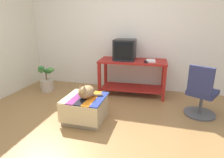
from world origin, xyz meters
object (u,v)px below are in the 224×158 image
object	(u,v)px
cat	(86,92)
potted_plant	(47,81)
ottoman_with_blanket	(85,108)
book	(151,61)
desk	(132,71)
keyboard	(124,61)
tv_monitor	(125,50)
stapler	(146,62)
office_chair	(201,95)

from	to	relation	value
cat	potted_plant	size ratio (longest dim) A/B	0.59
ottoman_with_blanket	book	bearing A→B (deg)	54.76
desk	ottoman_with_blanket	xyz separation A→B (m)	(-0.54, -1.33, -0.32)
potted_plant	cat	bearing A→B (deg)	-36.40
keyboard	potted_plant	size ratio (longest dim) A/B	0.65
tv_monitor	cat	distance (m)	1.52
desk	stapler	bearing A→B (deg)	-35.37
desk	stapler	size ratio (longest dim) A/B	13.03
keyboard	office_chair	world-z (taller)	office_chair
desk	cat	world-z (taller)	desk
book	keyboard	bearing A→B (deg)	-173.86
book	stapler	xyz separation A→B (m)	(-0.09, -0.16, 0.01)
ottoman_with_blanket	stapler	xyz separation A→B (m)	(0.83, 1.15, 0.58)
keyboard	stapler	xyz separation A→B (m)	(0.45, -0.04, 0.01)
desk	ottoman_with_blanket	distance (m)	1.47
keyboard	potted_plant	bearing A→B (deg)	-178.68
tv_monitor	book	xyz separation A→B (m)	(0.56, -0.09, -0.19)
tv_monitor	ottoman_with_blanket	world-z (taller)	tv_monitor
tv_monitor	office_chair	bearing A→B (deg)	-30.47
ottoman_with_blanket	stapler	distance (m)	1.53
keyboard	cat	size ratio (longest dim) A/B	1.10
desk	tv_monitor	xyz separation A→B (m)	(-0.19, 0.06, 0.45)
tv_monitor	office_chair	distance (m)	1.75
ottoman_with_blanket	office_chair	world-z (taller)	office_chair
keyboard	ottoman_with_blanket	size ratio (longest dim) A/B	0.63
office_chair	book	bearing A→B (deg)	-8.50
tv_monitor	keyboard	size ratio (longest dim) A/B	1.21
tv_monitor	potted_plant	world-z (taller)	tv_monitor
ottoman_with_blanket	potted_plant	bearing A→B (deg)	143.43
desk	book	size ratio (longest dim) A/B	5.12
potted_plant	office_chair	xyz separation A→B (m)	(3.19, -0.39, 0.16)
book	ottoman_with_blanket	xyz separation A→B (m)	(-0.92, -1.30, -0.58)
office_chair	potted_plant	bearing A→B (deg)	21.27
keyboard	cat	distance (m)	1.28
tv_monitor	potted_plant	xyz separation A→B (m)	(-1.73, -0.37, -0.74)
desk	tv_monitor	world-z (taller)	tv_monitor
book	potted_plant	xyz separation A→B (m)	(-2.30, -0.28, -0.55)
cat	stapler	world-z (taller)	stapler
tv_monitor	stapler	distance (m)	0.57
keyboard	ottoman_with_blanket	bearing A→B (deg)	-111.76
stapler	ottoman_with_blanket	bearing A→B (deg)	-151.75
ottoman_with_blanket	office_chair	xyz separation A→B (m)	(1.82, 0.63, 0.19)
ottoman_with_blanket	office_chair	distance (m)	1.93
desk	tv_monitor	distance (m)	0.49
keyboard	ottoman_with_blanket	xyz separation A→B (m)	(-0.38, -1.18, -0.58)
book	ottoman_with_blanket	distance (m)	1.69
office_chair	stapler	distance (m)	1.18
desk	potted_plant	world-z (taller)	desk
potted_plant	keyboard	bearing A→B (deg)	5.14
tv_monitor	cat	world-z (taller)	tv_monitor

